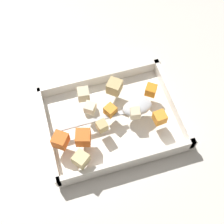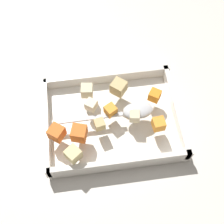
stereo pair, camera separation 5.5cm
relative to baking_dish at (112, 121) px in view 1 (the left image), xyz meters
name	(u,v)px [view 1 (the left image)]	position (x,y,z in m)	size (l,w,h in m)	color
ground_plane	(112,120)	(0.00, 0.01, -0.01)	(4.00, 4.00, 0.00)	beige
baking_dish	(112,121)	(0.00, 0.00, 0.00)	(0.33, 0.25, 0.05)	white
carrot_chunk_center	(160,117)	(0.10, -0.05, 0.05)	(0.03, 0.03, 0.03)	orange
carrot_chunk_heap_side	(110,110)	(0.00, 0.00, 0.05)	(0.02, 0.02, 0.02)	orange
carrot_chunk_corner_ne	(60,140)	(-0.13, -0.04, 0.05)	(0.03, 0.03, 0.03)	orange
carrot_chunk_front_center	(151,90)	(0.11, 0.03, 0.05)	(0.03, 0.03, 0.03)	orange
carrot_chunk_corner_nw	(83,137)	(-0.08, -0.05, 0.05)	(0.03, 0.03, 0.03)	orange
potato_chunk_corner_sw	(83,94)	(-0.05, 0.07, 0.05)	(0.03, 0.03, 0.03)	beige
potato_chunk_heap_top	(81,159)	(-0.10, -0.10, 0.05)	(0.03, 0.03, 0.03)	#E0CC89
potato_chunk_corner_se	(135,113)	(0.05, -0.02, 0.05)	(0.02, 0.02, 0.02)	beige
potato_chunk_under_handle	(102,126)	(-0.03, -0.03, 0.05)	(0.02, 0.02, 0.02)	tan
potato_chunk_near_left	(114,87)	(0.03, 0.06, 0.05)	(0.03, 0.03, 0.03)	tan
potato_chunk_mid_left	(90,108)	(-0.05, 0.03, 0.05)	(0.02, 0.02, 0.02)	beige
serving_spoon	(132,109)	(0.05, 0.00, 0.04)	(0.24, 0.05, 0.02)	silver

